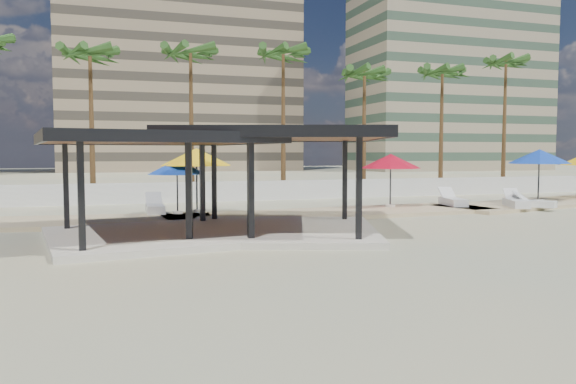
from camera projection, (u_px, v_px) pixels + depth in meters
The scene contains 21 objects.
ground at pixel (364, 239), 19.10m from camera, with size 200.00×200.00×0.00m, color #C7B483.
promenade at pixel (331, 212), 26.99m from camera, with size 44.45×7.97×0.24m.
boundary_wall at pixel (249, 191), 34.22m from camera, with size 56.00×0.30×1.20m, color silver.
building_mid at pixel (180, 85), 93.26m from camera, with size 38.00×16.00×30.40m.
building_east at pixel (450, 68), 95.41m from camera, with size 32.00×15.00×36.40m.
pavilion_central at pixel (277, 172), 20.20m from camera, with size 9.40×9.40×3.75m.
pavilion_west at pixel (152, 176), 18.90m from camera, with size 7.91×7.91×3.56m.
umbrella_b at pixel (196, 157), 25.76m from camera, with size 3.57×3.57×2.95m.
umbrella_c at pixel (391, 161), 28.32m from camera, with size 3.72×3.72×2.69m.
umbrella_d at pixel (539, 157), 31.21m from camera, with size 3.52×3.52×2.94m.
umbrella_f at pixel (177, 167), 25.21m from camera, with size 3.26×3.26×2.44m.
lounger_a at pixel (155, 208), 25.83m from camera, with size 0.82×2.35×0.88m.
lounger_b at pixel (452, 201), 29.37m from camera, with size 1.28×2.49×0.90m.
lounger_c at pixel (534, 203), 28.47m from camera, with size 1.67×2.09×0.78m.
lounger_d at pixel (516, 203), 28.49m from camera, with size 1.64×2.46×0.89m.
palm_c at pixel (90, 60), 32.86m from camera, with size 3.00×3.00×9.53m.
palm_d at pixel (191, 59), 35.46m from camera, with size 3.00×3.00×10.06m.
palm_e at pixel (283, 60), 36.84m from camera, with size 3.00×3.00×10.24m.
palm_f at pixel (364, 79), 38.97m from camera, with size 3.00×3.00×9.20m.
palm_g at pixel (442, 77), 40.44m from camera, with size 3.00×3.00×9.55m.
palm_h at pixel (506, 68), 42.82m from camera, with size 3.00×3.00×10.63m.
Camera 1 is at (-8.39, -17.18, 2.92)m, focal length 35.00 mm.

